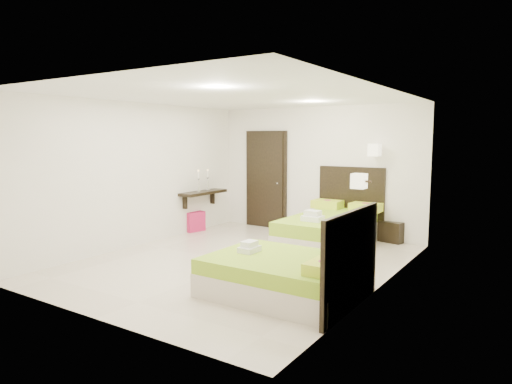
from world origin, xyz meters
The scene contains 7 objects.
floor centered at (0.00, 0.00, 0.00)m, with size 5.50×5.50×0.00m, color beige.
bed_single centered at (0.77, 1.73, 0.34)m, with size 1.35×2.24×1.85m.
bed_double centered at (1.41, -0.96, 0.28)m, with size 1.85×1.57×1.52m.
nightstand centered at (1.61, 2.79, 0.20)m, with size 0.44×0.39×0.39m, color black.
ottoman centered at (-2.31, 1.49, 0.21)m, with size 0.42×0.42×0.42m, color #AD1749.
door centered at (-1.20, 2.70, 1.05)m, with size 1.02×0.15×2.14m.
console_shelf centered at (-2.08, 1.60, 0.82)m, with size 0.35×1.20×0.78m.
Camera 1 is at (4.07, -5.79, 1.96)m, focal length 32.00 mm.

